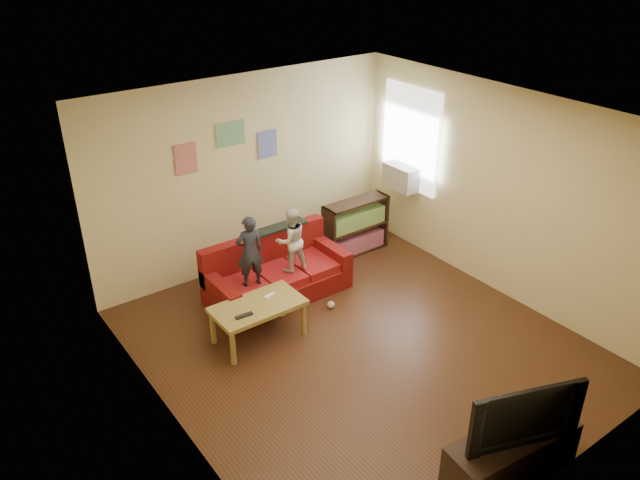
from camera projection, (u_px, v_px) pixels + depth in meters
room_shell at (364, 243)px, 6.66m from camera, size 4.52×5.02×2.72m
sofa at (276, 275)px, 8.16m from camera, size 1.84×0.85×0.81m
child_a at (250, 251)px, 7.54m from camera, size 0.38×0.29×0.93m
child_b at (291, 240)px, 7.87m from camera, size 0.45×0.37×0.86m
coffee_table at (258, 309)px, 7.22m from camera, size 1.06×0.58×0.48m
remote at (244, 316)px, 6.96m from camera, size 0.21×0.06×0.02m
game_controller at (270, 296)px, 7.32m from camera, size 0.15×0.07×0.03m
bookshelf at (355, 229)px, 9.14m from camera, size 1.03×0.31×0.82m
window at (410, 138)px, 8.87m from camera, size 0.04×1.08×1.48m
ac_unit at (402, 177)px, 9.06m from camera, size 0.28×0.55×0.35m
artwork_left at (186, 159)px, 7.80m from camera, size 0.30×0.01×0.40m
artwork_center at (230, 134)px, 8.05m from camera, size 0.42×0.01×0.32m
artwork_right at (267, 144)px, 8.45m from camera, size 0.30×0.01×0.38m
file_box at (327, 260)px, 8.80m from camera, size 0.38×0.29×0.26m
tv_stand at (511, 456)px, 5.49m from camera, size 1.30×0.55×0.47m
television at (520, 410)px, 5.24m from camera, size 1.02×0.49×0.60m
tissue at (331, 305)px, 7.95m from camera, size 0.12×0.12×0.10m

